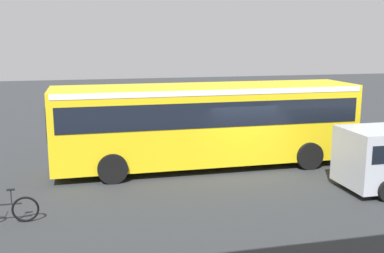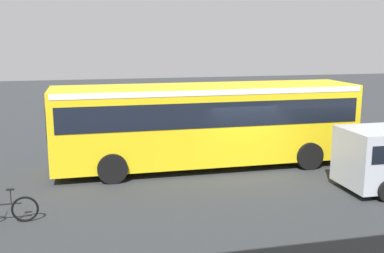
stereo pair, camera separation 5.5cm
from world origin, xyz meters
TOP-DOWN VIEW (x-y plane):
  - ground at (0.00, 0.00)m, footprint 80.00×80.00m
  - city_bus at (1.08, -0.89)m, footprint 11.54×2.85m
  - bicycle_black at (7.78, 3.20)m, footprint 1.77×0.44m
  - traffic_sign at (2.87, -3.36)m, footprint 0.08×0.60m
  - lane_dash_leftmost at (-4.00, -2.62)m, footprint 2.00×0.20m
  - lane_dash_left at (0.00, -2.62)m, footprint 2.00×0.20m
  - lane_dash_centre at (4.00, -2.62)m, footprint 2.00×0.20m

SIDE VIEW (x-z plane):
  - ground at x=0.00m, z-range 0.00..0.00m
  - lane_dash_leftmost at x=-4.00m, z-range 0.00..0.01m
  - lane_dash_left at x=0.00m, z-range 0.00..0.01m
  - lane_dash_centre at x=4.00m, z-range 0.00..0.01m
  - bicycle_black at x=7.78m, z-range -0.11..0.85m
  - city_bus at x=1.08m, z-range 0.31..3.46m
  - traffic_sign at x=2.87m, z-range 0.49..3.29m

